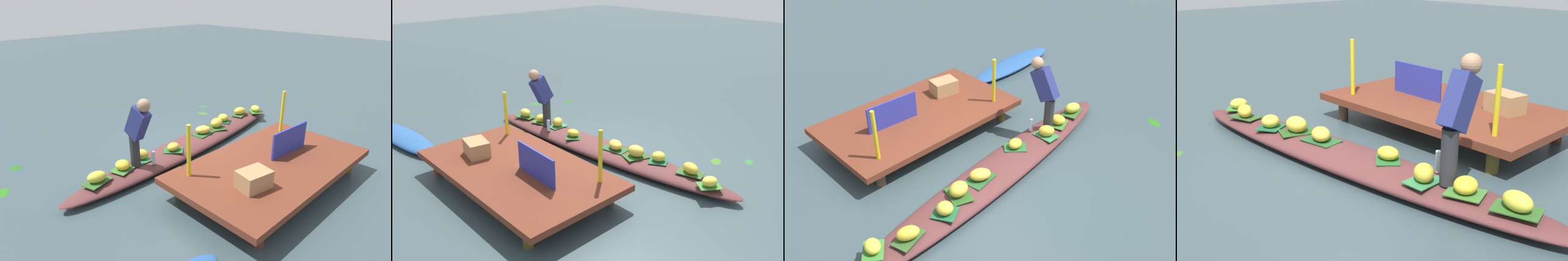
{
  "view_description": "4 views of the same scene",
  "coord_description": "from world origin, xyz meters",
  "views": [
    {
      "loc": [
        3.98,
        4.27,
        2.84
      ],
      "look_at": [
        0.17,
        0.33,
        0.55
      ],
      "focal_mm": 30.39,
      "sensor_mm": 36.0,
      "label": 1
    },
    {
      "loc": [
        -4.94,
        4.85,
        3.29
      ],
      "look_at": [
        0.08,
        0.18,
        0.49
      ],
      "focal_mm": 38.08,
      "sensor_mm": 36.0,
      "label": 2
    },
    {
      "loc": [
        -4.04,
        -3.76,
        4.44
      ],
      "look_at": [
        0.26,
        0.63,
        0.43
      ],
      "focal_mm": 42.98,
      "sensor_mm": 36.0,
      "label": 3
    },
    {
      "loc": [
        3.86,
        -3.15,
        2.17
      ],
      "look_at": [
        0.01,
        0.4,
        0.34
      ],
      "focal_mm": 43.9,
      "sensor_mm": 36.0,
      "label": 4
    }
  ],
  "objects": [
    {
      "name": "leaf_mat_2",
      "position": [
        -0.4,
        -0.04,
        0.22
      ],
      "size": [
        0.47,
        0.35,
        0.01
      ],
      "primitive_type": "cube",
      "rotation": [
        0.0,
        0.0,
        0.16
      ],
      "color": "#215325",
      "rests_on": "vendor_boat"
    },
    {
      "name": "banana_bunch_5",
      "position": [
        1.15,
        0.01,
        0.3
      ],
      "size": [
        0.32,
        0.32,
        0.18
      ],
      "primitive_type": "ellipsoid",
      "rotation": [
        0.0,
        0.0,
        5.5
      ],
      "color": "gold",
      "rests_on": "vendor_boat"
    },
    {
      "name": "water_bottle",
      "position": [
        1.1,
        0.29,
        0.32
      ],
      "size": [
        0.06,
        0.06,
        0.22
      ],
      "primitive_type": "cylinder",
      "color": "silver",
      "rests_on": "vendor_boat"
    },
    {
      "name": "banana_bunch_0",
      "position": [
        0.54,
        0.14,
        0.29
      ],
      "size": [
        0.28,
        0.24,
        0.14
      ],
      "primitive_type": "ellipsoid",
      "rotation": [
        0.0,
        0.0,
        3.34
      ],
      "color": "gold",
      "rests_on": "vendor_boat"
    },
    {
      "name": "drifting_plant_1",
      "position": [
        3.11,
        -0.89,
        0.0
      ],
      "size": [
        0.28,
        0.33,
        0.01
      ],
      "primitive_type": "ellipsoid",
      "rotation": [
        0.0,
        0.0,
        1.09
      ],
      "color": "#256C15",
      "rests_on": "ground"
    },
    {
      "name": "moored_boat",
      "position": [
        2.97,
        2.4,
        0.08
      ],
      "size": [
        2.4,
        0.71,
        0.17
      ],
      "primitive_type": "ellipsoid",
      "rotation": [
        0.0,
        0.0,
        0.07
      ],
      "color": "#265291",
      "rests_on": "ground"
    },
    {
      "name": "drifting_plant_3",
      "position": [
        -2.08,
        -1.71,
        0.0
      ],
      "size": [
        0.2,
        0.25,
        0.01
      ],
      "primitive_type": "ellipsoid",
      "rotation": [
        0.0,
        0.0,
        1.92
      ],
      "color": "#297131",
      "rests_on": "ground"
    },
    {
      "name": "leaf_mat_6",
      "position": [
        -0.84,
        -0.08,
        0.22
      ],
      "size": [
        0.41,
        0.48,
        0.01
      ],
      "primitive_type": "cube",
      "rotation": [
        0.0,
        0.0,
        1.22
      ],
      "color": "#27501C",
      "rests_on": "vendor_boat"
    },
    {
      "name": "leaf_mat_5",
      "position": [
        1.15,
        0.01,
        0.22
      ],
      "size": [
        0.26,
        0.36,
        0.01
      ],
      "primitive_type": "cube",
      "rotation": [
        0.0,
        0.0,
        1.58
      ],
      "color": "#2F7642",
      "rests_on": "vendor_boat"
    },
    {
      "name": "leaf_mat_8",
      "position": [
        2.06,
        0.16,
        0.22
      ],
      "size": [
        0.46,
        0.36,
        0.01
      ],
      "primitive_type": "cube",
      "rotation": [
        0.0,
        0.0,
        0.29
      ],
      "color": "#2C5B20",
      "rests_on": "vendor_boat"
    },
    {
      "name": "leaf_mat_4",
      "position": [
        -2.24,
        -0.11,
        0.22
      ],
      "size": [
        0.4,
        0.42,
        0.01
      ],
      "primitive_type": "cube",
      "rotation": [
        0.0,
        0.0,
        0.93
      ],
      "color": "#377A2C",
      "rests_on": "vendor_boat"
    },
    {
      "name": "banana_bunch_1",
      "position": [
        -1.21,
        -0.22,
        0.3
      ],
      "size": [
        0.25,
        0.25,
        0.16
      ],
      "primitive_type": "ellipsoid",
      "rotation": [
        0.0,
        0.0,
        4.6
      ],
      "color": "gold",
      "rests_on": "vendor_boat"
    },
    {
      "name": "banana_bunch_8",
      "position": [
        2.06,
        0.16,
        0.3
      ],
      "size": [
        0.33,
        0.25,
        0.17
      ],
      "primitive_type": "ellipsoid",
      "rotation": [
        0.0,
        0.0,
        2.94
      ],
      "color": "gold",
      "rests_on": "vendor_boat"
    },
    {
      "name": "banana_bunch_6",
      "position": [
        -0.84,
        -0.08,
        0.31
      ],
      "size": [
        0.31,
        0.26,
        0.2
      ],
      "primitive_type": "ellipsoid",
      "rotation": [
        0.0,
        0.0,
        0.13
      ],
      "color": "gold",
      "rests_on": "vendor_boat"
    },
    {
      "name": "leaf_mat_3",
      "position": [
        -1.82,
        -0.24,
        0.22
      ],
      "size": [
        0.46,
        0.35,
        0.01
      ],
      "primitive_type": "cube",
      "rotation": [
        0.0,
        0.0,
        0.28
      ],
      "color": "#2E5323",
      "rests_on": "vendor_boat"
    },
    {
      "name": "banana_bunch_4",
      "position": [
        -2.24,
        -0.11,
        0.29
      ],
      "size": [
        0.26,
        0.28,
        0.15
      ],
      "primitive_type": "ellipsoid",
      "rotation": [
        0.0,
        0.0,
        4.41
      ],
      "color": "yellow",
      "rests_on": "vendor_boat"
    },
    {
      "name": "market_banner",
      "position": [
        -0.56,
        1.79,
        0.6
      ],
      "size": [
        0.9,
        0.07,
        0.44
      ],
      "primitive_type": "cube",
      "rotation": [
        0.0,
        0.0,
        -0.05
      ],
      "color": "#29309A",
      "rests_on": "dock_platform"
    },
    {
      "name": "vendor_person",
      "position": [
        1.34,
        0.24,
        0.9
      ],
      "size": [
        0.23,
        0.52,
        1.2
      ],
      "color": "#28282D",
      "rests_on": "vendor_boat"
    },
    {
      "name": "banana_bunch_7",
      "position": [
        1.57,
        0.1,
        0.29
      ],
      "size": [
        0.29,
        0.31,
        0.16
      ],
      "primitive_type": "ellipsoid",
      "rotation": [
        0.0,
        0.0,
        5.09
      ],
      "color": "yellow",
      "rests_on": "vendor_boat"
    },
    {
      "name": "canal_water",
      "position": [
        0.0,
        0.0,
        0.0
      ],
      "size": [
        40.0,
        40.0,
        0.0
      ],
      "primitive_type": "plane",
      "color": "#36484D",
      "rests_on": "ground"
    },
    {
      "name": "railing_post_east",
      "position": [
        1.14,
        1.19,
        0.78
      ],
      "size": [
        0.06,
        0.06,
        0.79
      ],
      "primitive_type": "cylinder",
      "color": "yellow",
      "rests_on": "dock_platform"
    },
    {
      "name": "produce_crate",
      "position": [
        0.72,
        2.03,
        0.51
      ],
      "size": [
        0.49,
        0.39,
        0.25
      ],
      "primitive_type": "cube",
      "rotation": [
        0.0,
        0.0,
        -0.18
      ],
      "color": "#A37A4E",
      "rests_on": "dock_platform"
    },
    {
      "name": "leaf_mat_7",
      "position": [
        1.57,
        0.1,
        0.22
      ],
      "size": [
        0.41,
        0.38,
        0.01
      ],
      "primitive_type": "cube",
      "rotation": [
        0.0,
        0.0,
        0.32
      ],
      "color": "#3A702B",
      "rests_on": "vendor_boat"
    },
    {
      "name": "vendor_boat",
      "position": [
        0.0,
        0.0,
        0.11
      ],
      "size": [
        5.51,
        1.25,
        0.21
      ],
      "primitive_type": "ellipsoid",
      "rotation": [
        0.0,
        0.0,
        0.1
      ],
      "color": "#582B2B",
      "rests_on": "ground"
    },
    {
      "name": "leaf_mat_1",
      "position": [
        -1.21,
        -0.22,
        0.22
      ],
      "size": [
        0.41,
        0.42,
        0.01
      ],
      "primitive_type": "cube",
      "rotation": [
        0.0,
        0.0,
        2.11
      ],
      "color": "#195A30",
      "rests_on": "vendor_boat"
    },
    {
      "name": "railing_post_west",
      "position": [
        -1.26,
        1.19,
        0.78
      ],
      "size": [
        0.06,
        0.06,
        0.79
      ],
      "primitive_type": "cylinder",
      "color": "yellow",
      "rests_on": "dock_platform"
    },
    {
      "name": "dock_platform",
      "position": [
        -0.06,
        1.79,
        0.32
      ],
      "size": [
        3.2,
        1.8,
        0.38
      ],
      "color": "brown",
      "rests_on": "ground"
    },
    {
      "name": "banana_bunch_3",
      "position": [
        -1.82,
        -0.24,
        0.3
      ],
      "size": [
        0.34,
        0.27,
        0.17
      ],
      "primitive_type": "ellipsoid",
      "rotation": [
        0.0,
        0.0,
        5.94
      ],
      "color": "gold",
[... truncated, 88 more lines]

